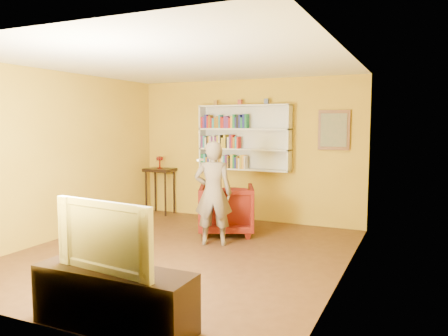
% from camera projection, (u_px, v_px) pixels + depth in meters
% --- Properties ---
extents(room_shell, '(5.30, 5.80, 2.88)m').
position_uv_depth(room_shell, '(182.00, 184.00, 6.18)').
color(room_shell, '#452916').
rests_on(room_shell, ground).
extents(bookshelf, '(1.80, 0.29, 1.23)m').
position_uv_depth(bookshelf, '(245.00, 138.00, 8.30)').
color(bookshelf, silver).
rests_on(bookshelf, room_shell).
extents(books_row_lower, '(0.93, 0.19, 0.27)m').
position_uv_depth(books_row_lower, '(224.00, 162.00, 8.42)').
color(books_row_lower, '#166539').
rests_on(books_row_lower, bookshelf).
extents(books_row_middle, '(0.79, 0.19, 0.26)m').
position_uv_depth(books_row_middle, '(221.00, 142.00, 8.40)').
color(books_row_middle, '#57236B').
rests_on(books_row_middle, bookshelf).
extents(books_row_upper, '(0.95, 0.19, 0.27)m').
position_uv_depth(books_row_upper, '(225.00, 122.00, 8.33)').
color(books_row_upper, '#A11D18').
rests_on(books_row_upper, bookshelf).
extents(ornament_left, '(0.07, 0.07, 0.10)m').
position_uv_depth(ornament_left, '(216.00, 103.00, 8.42)').
color(ornament_left, olive).
rests_on(ornament_left, bookshelf).
extents(ornament_centre, '(0.07, 0.07, 0.10)m').
position_uv_depth(ornament_centre, '(240.00, 102.00, 8.21)').
color(ornament_centre, '#943931').
rests_on(ornament_centre, bookshelf).
extents(ornament_right, '(0.08, 0.08, 0.10)m').
position_uv_depth(ornament_right, '(267.00, 102.00, 7.99)').
color(ornament_right, '#4E5983').
rests_on(ornament_right, bookshelf).
extents(framed_painting, '(0.55, 0.05, 0.70)m').
position_uv_depth(framed_painting, '(334.00, 130.00, 7.64)').
color(framed_painting, '#5A3419').
rests_on(framed_painting, room_shell).
extents(console_table, '(0.58, 0.44, 0.94)m').
position_uv_depth(console_table, '(160.00, 176.00, 8.99)').
color(console_table, black).
rests_on(console_table, ground).
extents(ruby_lustre, '(0.15, 0.16, 0.25)m').
position_uv_depth(ruby_lustre, '(160.00, 160.00, 8.96)').
color(ruby_lustre, '#9A0E0E').
rests_on(ruby_lustre, console_table).
extents(armchair, '(1.19, 1.21, 0.84)m').
position_uv_depth(armchair, '(226.00, 209.00, 7.39)').
color(armchair, '#480705').
rests_on(armchair, ground).
extents(person, '(0.68, 0.56, 1.60)m').
position_uv_depth(person, '(213.00, 193.00, 6.67)').
color(person, '#67594B').
rests_on(person, ground).
extents(game_remote, '(0.04, 0.15, 0.04)m').
position_uv_depth(game_remote, '(200.00, 160.00, 6.49)').
color(game_remote, white).
rests_on(game_remote, person).
extents(tv_cabinet, '(1.55, 0.46, 0.55)m').
position_uv_depth(tv_cabinet, '(114.00, 298.00, 3.97)').
color(tv_cabinet, black).
rests_on(tv_cabinet, ground).
extents(television, '(1.12, 0.28, 0.64)m').
position_uv_depth(television, '(112.00, 234.00, 3.91)').
color(television, black).
rests_on(television, tv_cabinet).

